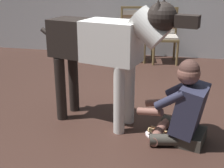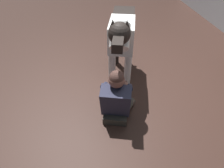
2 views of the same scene
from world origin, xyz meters
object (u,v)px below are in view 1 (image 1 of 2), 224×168
dining_chair_right_of_pair (165,32)px  hot_dog_on_plate (158,132)px  person_sitting_on_floor (184,109)px  dining_chair_left_of_pair (133,31)px  large_dog (106,45)px

dining_chair_right_of_pair → hot_dog_on_plate: size_ratio=3.93×
dining_chair_right_of_pair → hot_dog_on_plate: (0.10, -2.84, -0.52)m
person_sitting_on_floor → hot_dog_on_plate: person_sitting_on_floor is taller
dining_chair_left_of_pair → large_dog: (0.12, -2.69, 0.33)m
dining_chair_left_of_pair → hot_dog_on_plate: (0.70, -2.84, -0.52)m
person_sitting_on_floor → large_dog: bearing=165.6°
dining_chair_right_of_pair → person_sitting_on_floor: size_ratio=1.19×
dining_chair_right_of_pair → dining_chair_left_of_pair: bearing=-179.9°
dining_chair_right_of_pair → person_sitting_on_floor: 2.93m
dining_chair_right_of_pair → hot_dog_on_plate: bearing=-87.9°
large_dog → dining_chair_right_of_pair: bearing=80.1°
dining_chair_left_of_pair → large_dog: 2.72m
dining_chair_left_of_pair → person_sitting_on_floor: size_ratio=1.19×
person_sitting_on_floor → hot_dog_on_plate: (-0.24, 0.06, -0.31)m
hot_dog_on_plate → dining_chair_right_of_pair: bearing=92.1°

